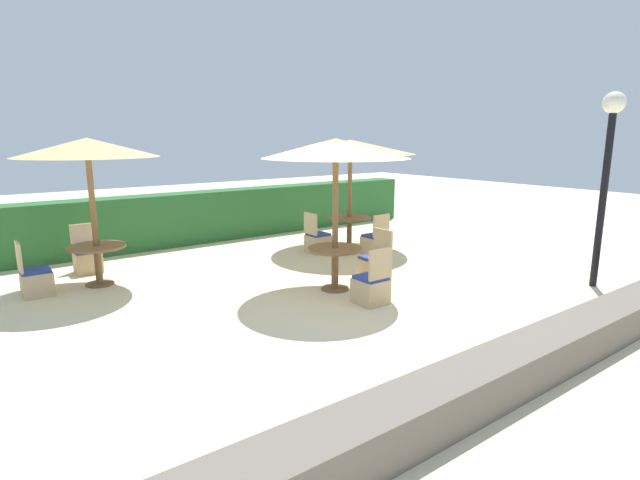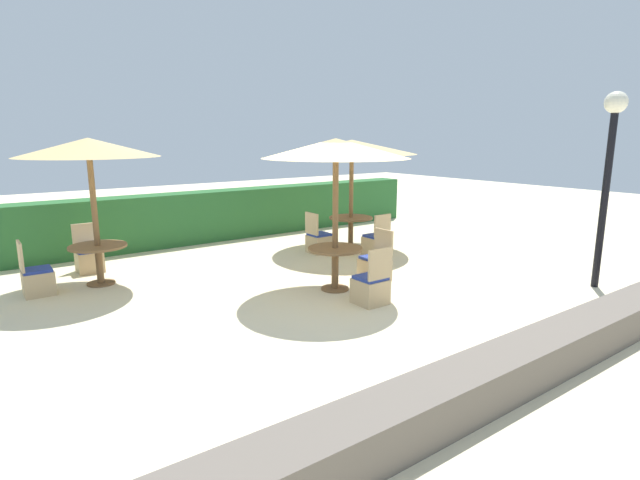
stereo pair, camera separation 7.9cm
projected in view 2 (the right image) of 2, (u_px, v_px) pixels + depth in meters
The scene contains 16 objects.
ground_plane at pixel (342, 301), 8.03m from camera, with size 40.00×40.00×0.00m, color beige.
hedge_row at pixel (199, 217), 12.39m from camera, with size 13.00×0.70×1.24m, color #28602D.
stone_border at pixel (529, 360), 5.42m from camera, with size 10.00×0.56×0.44m, color #6B6056.
lamp_post at pixel (610, 151), 8.31m from camera, with size 0.36×0.36×3.32m.
parasol_back_left at pixel (88, 148), 8.44m from camera, with size 2.35×2.35×2.57m.
round_table_back_left at pixel (99, 254), 8.82m from camera, with size 0.98×0.98×0.71m.
patio_chair_back_left_west at pixel (37, 280), 8.29m from camera, with size 0.46×0.46×0.93m.
patio_chair_back_left_north at pixel (89, 259), 9.70m from camera, with size 0.46×0.46×0.93m.
parasol_back_right at pixel (352, 147), 11.41m from camera, with size 2.98×2.98×2.51m.
round_table_back_right at pixel (351, 224), 11.78m from camera, with size 1.02×1.02×0.72m.
patio_chair_back_right_west at pixel (319, 241), 11.25m from camera, with size 0.46×0.46×0.93m.
patio_chair_back_right_south at pixel (376, 243), 11.06m from camera, with size 0.46×0.46×0.93m.
parasol_center at pixel (336, 149), 8.13m from camera, with size 2.45×2.45×2.57m.
round_table_center at pixel (335, 258), 8.51m from camera, with size 0.93×0.93×0.74m.
patio_chair_center_south at pixel (371, 288), 7.84m from camera, with size 0.46×0.46×0.93m.
patio_chair_center_east at pixel (375, 266), 9.13m from camera, with size 0.46×0.46×0.93m.
Camera 2 is at (-4.80, -5.97, 2.62)m, focal length 28.00 mm.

